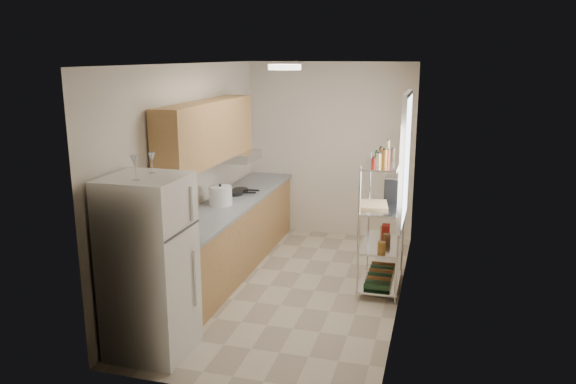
{
  "coord_description": "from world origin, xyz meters",
  "views": [
    {
      "loc": [
        1.61,
        -5.98,
        2.69
      ],
      "look_at": [
        -0.12,
        0.25,
        1.11
      ],
      "focal_mm": 35.0,
      "sensor_mm": 36.0,
      "label": 1
    }
  ],
  "objects_px": {
    "rice_cooker": "(220,196)",
    "frying_pan_large": "(233,193)",
    "espresso_machine": "(392,188)",
    "refrigerator": "(149,266)",
    "cutting_board": "(373,205)"
  },
  "relations": [
    {
      "from": "frying_pan_large",
      "to": "espresso_machine",
      "type": "bearing_deg",
      "value": -17.68
    },
    {
      "from": "refrigerator",
      "to": "espresso_machine",
      "type": "bearing_deg",
      "value": 50.47
    },
    {
      "from": "refrigerator",
      "to": "cutting_board",
      "type": "distance_m",
      "value": 2.65
    },
    {
      "from": "frying_pan_large",
      "to": "cutting_board",
      "type": "bearing_deg",
      "value": -29.25
    },
    {
      "from": "refrigerator",
      "to": "espresso_machine",
      "type": "xyz_separation_m",
      "value": [
        1.95,
        2.36,
        0.32
      ]
    },
    {
      "from": "cutting_board",
      "to": "espresso_machine",
      "type": "relative_size",
      "value": 1.49
    },
    {
      "from": "refrigerator",
      "to": "espresso_machine",
      "type": "relative_size",
      "value": 5.96
    },
    {
      "from": "rice_cooker",
      "to": "espresso_machine",
      "type": "bearing_deg",
      "value": 11.38
    },
    {
      "from": "frying_pan_large",
      "to": "espresso_machine",
      "type": "height_order",
      "value": "espresso_machine"
    },
    {
      "from": "frying_pan_large",
      "to": "espresso_machine",
      "type": "relative_size",
      "value": 0.96
    },
    {
      "from": "espresso_machine",
      "to": "frying_pan_large",
      "type": "bearing_deg",
      "value": -179.18
    },
    {
      "from": "frying_pan_large",
      "to": "cutting_board",
      "type": "xyz_separation_m",
      "value": [
        1.9,
        -0.5,
        0.1
      ]
    },
    {
      "from": "frying_pan_large",
      "to": "espresso_machine",
      "type": "distance_m",
      "value": 2.1
    },
    {
      "from": "cutting_board",
      "to": "frying_pan_large",
      "type": "bearing_deg",
      "value": 165.18
    },
    {
      "from": "rice_cooker",
      "to": "frying_pan_large",
      "type": "xyz_separation_m",
      "value": [
        -0.04,
        0.53,
        -0.09
      ]
    }
  ]
}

